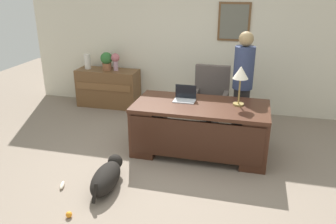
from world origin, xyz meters
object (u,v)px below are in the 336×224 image
desk_lamp (241,75)px  vase_with_flowers (115,60)px  laptop (185,97)px  vase_empty (87,61)px  potted_plant (107,60)px  credenza (108,88)px  armchair (210,101)px  dog_lying (107,177)px  person_standing (243,84)px  dog_toy_plush (62,185)px  desk (200,127)px  dog_toy_ball (69,215)px

desk_lamp → vase_with_flowers: 2.93m
laptop → vase_empty: size_ratio=1.08×
potted_plant → credenza: bearing=-116.7°
armchair → dog_lying: 2.45m
person_standing → laptop: 1.04m
person_standing → dog_toy_plush: 3.12m
vase_empty → vase_with_flowers: bearing=0.0°
person_standing → desk_lamp: 0.72m
vase_empty → dog_toy_plush: (1.06, -2.97, -0.89)m
credenza → vase_with_flowers: vase_with_flowers is taller
armchair → vase_empty: (-2.62, 0.62, 0.43)m
vase_with_flowers → dog_toy_plush: size_ratio=1.91×
potted_plant → desk_lamp: bearing=-28.7°
desk → dog_toy_plush: bearing=-138.9°
dog_toy_ball → desk: bearing=58.2°
armchair → vase_with_flowers: vase_with_flowers is taller
credenza → dog_toy_ball: bearing=-73.7°
armchair → person_standing: person_standing is taller
laptop → dog_toy_plush: size_ratio=1.77×
credenza → potted_plant: bearing=63.3°
dog_toy_ball → potted_plant: bearing=106.3°
dog_toy_plush → potted_plant: bearing=102.0°
credenza → dog_toy_ball: (1.02, -3.49, -0.35)m
person_standing → potted_plant: size_ratio=4.83×
credenza → laptop: bearing=-37.6°
dog_lying → laptop: laptop is taller
desk → desk_lamp: 0.97m
dog_toy_ball → dog_toy_plush: bearing=126.8°
dog_lying → dog_toy_ball: dog_lying is taller
desk_lamp → potted_plant: 3.09m
person_standing → dog_toy_plush: size_ratio=9.64×
desk_lamp → dog_toy_plush: desk_lamp is taller
credenza → armchair: armchair is taller
armchair → dog_toy_ball: bearing=-112.3°
dog_toy_ball → person_standing: bearing=57.3°
armchair → dog_toy_ball: size_ratio=15.37×
vase_with_flowers → dog_toy_plush: bearing=-81.5°
credenza → armchair: size_ratio=1.15×
dog_lying → laptop: (0.71, 1.36, 0.68)m
person_standing → dog_toy_plush: person_standing is taller
vase_with_flowers → potted_plant: potted_plant is taller
desk → credenza: bearing=143.2°
vase_with_flowers → potted_plant: 0.19m
desk_lamp → vase_with_flowers: size_ratio=1.66×
dog_lying → vase_empty: (-1.62, 2.84, 0.76)m
vase_empty → potted_plant: (0.43, 0.00, 0.05)m
armchair → vase_with_flowers: size_ratio=3.16×
vase_with_flowers → dog_toy_plush: (0.44, -2.97, -0.96)m
dog_toy_plush → person_standing: bearing=45.7°
armchair → vase_empty: bearing=166.6°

